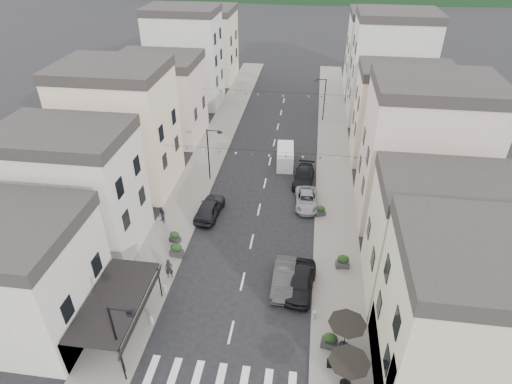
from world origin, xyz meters
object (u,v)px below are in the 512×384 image
(parked_car_c, at_px, (307,200))
(pedestrian_b, at_px, (162,215))
(parked_car_e, at_px, (210,208))
(delivery_van, at_px, (285,156))
(parked_car_b, at_px, (284,278))
(pedestrian_a, at_px, (169,269))
(parked_car_d, at_px, (304,177))
(parked_car_a, at_px, (301,282))

(parked_car_c, height_order, pedestrian_b, pedestrian_b)
(parked_car_e, xyz_separation_m, delivery_van, (6.41, 11.08, 0.26))
(parked_car_b, xyz_separation_m, parked_car_c, (1.34, 11.40, -0.12))
(parked_car_e, height_order, delivery_van, delivery_van)
(parked_car_e, bearing_deg, pedestrian_a, 87.29)
(parked_car_c, distance_m, pedestrian_b, 14.18)
(parked_car_c, height_order, parked_car_d, parked_car_d)
(parked_car_a, height_order, parked_car_e, parked_car_e)
(delivery_van, bearing_deg, parked_car_e, -124.06)
(parked_car_d, xyz_separation_m, pedestrian_b, (-12.85, -9.18, 0.21))
(parked_car_a, bearing_deg, parked_car_d, 98.14)
(parked_car_c, distance_m, pedestrian_a, 15.73)
(pedestrian_b, bearing_deg, parked_car_b, 13.91)
(parked_car_b, xyz_separation_m, parked_car_e, (-7.86, 8.46, 0.07))
(parked_car_c, relative_size, parked_car_d, 0.93)
(parked_car_c, bearing_deg, parked_car_a, -93.77)
(parked_car_a, height_order, parked_car_d, parked_car_a)
(parked_car_e, xyz_separation_m, pedestrian_a, (-1.20, -8.85, 0.14))
(parked_car_c, height_order, parked_car_e, parked_car_e)
(pedestrian_b, bearing_deg, parked_car_e, 67.51)
(parked_car_a, xyz_separation_m, parked_car_d, (-0.47, 15.99, -0.09))
(parked_car_a, xyz_separation_m, parked_car_c, (0.00, 11.67, -0.18))
(pedestrian_a, distance_m, pedestrian_b, 7.52)
(delivery_van, bearing_deg, parked_car_b, -89.78)
(pedestrian_b, bearing_deg, pedestrian_a, -24.64)
(parked_car_a, height_order, pedestrian_b, pedestrian_b)
(parked_car_e, bearing_deg, parked_car_b, 137.91)
(parked_car_a, relative_size, pedestrian_b, 2.95)
(parked_car_a, relative_size, pedestrian_a, 2.83)
(parked_car_b, height_order, parked_car_c, parked_car_b)
(parked_car_a, bearing_deg, parked_car_e, 143.00)
(parked_car_b, bearing_deg, parked_car_a, -10.37)
(pedestrian_a, bearing_deg, parked_car_d, 42.73)
(parked_car_a, relative_size, parked_car_c, 1.03)
(parked_car_b, bearing_deg, parked_car_c, 84.15)
(parked_car_d, bearing_deg, pedestrian_a, -117.36)
(parked_car_d, distance_m, delivery_van, 4.48)
(parked_car_b, height_order, pedestrian_b, pedestrian_b)
(parked_car_c, relative_size, pedestrian_a, 2.74)
(parked_car_c, bearing_deg, parked_car_e, -166.01)
(parked_car_b, bearing_deg, parked_car_e, 133.77)
(parked_car_a, bearing_deg, parked_car_c, 96.48)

